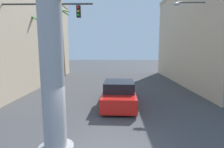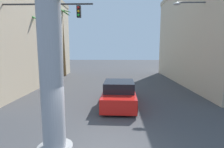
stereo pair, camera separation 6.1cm
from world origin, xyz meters
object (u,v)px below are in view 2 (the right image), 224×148
Objects in this scene: traffic_light_mast at (29,33)px; pedestrian_far_left at (59,73)px; street_lamp at (202,39)px; neon_sign_pole at (48,5)px; palm_tree_mid_left at (28,41)px; palm_tree_far_left at (62,36)px; car_lead at (119,93)px.

traffic_light_mast reaches higher than pedestrian_far_left.
street_lamp is at bearing 11.16° from traffic_light_mast.
neon_sign_pole is 1.50× the size of palm_tree_mid_left.
palm_tree_mid_left reaches higher than traffic_light_mast.
neon_sign_pole reaches higher than street_lamp.
palm_tree_far_left is 6.06m from pedestrian_far_left.
neon_sign_pole is at bearing -60.44° from palm_tree_mid_left.
street_lamp is 1.11× the size of traffic_light_mast.
car_lead is 0.58× the size of palm_tree_far_left.
traffic_light_mast is (-3.72, 6.34, -0.15)m from neon_sign_pole.
pedestrian_far_left is at bearing 156.24° from street_lamp.
palm_tree_far_left is at bearing 86.06° from palm_tree_mid_left.
palm_tree_far_left is at bearing 106.24° from neon_sign_pole.
pedestrian_far_left is at bearing -79.19° from palm_tree_far_left.
neon_sign_pole is 1.13× the size of palm_tree_far_left.
street_lamp reaches higher than palm_tree_mid_left.
car_lead is 9.61m from palm_tree_mid_left.
palm_tree_far_left is at bearing 100.81° from pedestrian_far_left.
traffic_light_mast is 0.96× the size of palm_tree_mid_left.
street_lamp is 14.15m from palm_tree_mid_left.
street_lamp is at bearing -23.76° from pedestrian_far_left.
street_lamp is at bearing -7.22° from palm_tree_mid_left.
pedestrian_far_left is at bearing 70.41° from palm_tree_mid_left.
palm_tree_mid_left is at bearing 119.56° from neon_sign_pole.
neon_sign_pole is 1.95× the size of car_lead.
street_lamp is 4.24× the size of pedestrian_far_left.
traffic_light_mast is 6.84m from car_lead.
traffic_light_mast is at bearing -83.87° from pedestrian_far_left.
neon_sign_pole is 7.35m from traffic_light_mast.
traffic_light_mast is at bearing 120.43° from neon_sign_pole.
car_lead is at bearing 72.60° from neon_sign_pole.
street_lamp is at bearing 46.92° from neon_sign_pole.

